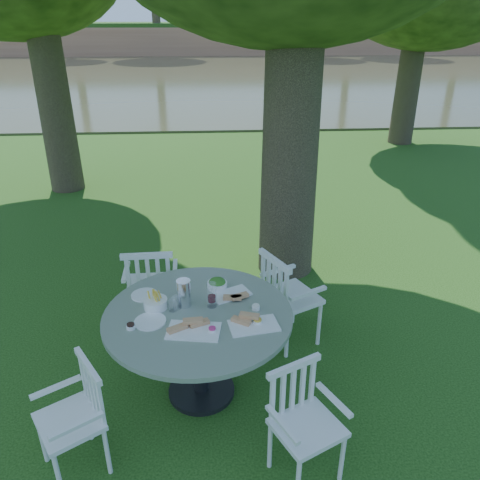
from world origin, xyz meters
name	(u,v)px	position (x,y,z in m)	size (l,w,h in m)	color
ground	(241,321)	(0.00, 0.00, 0.00)	(140.00, 140.00, 0.00)	#11370B
table	(199,328)	(-0.41, -1.02, 0.67)	(1.48, 1.48, 0.81)	black
chair_ne	(284,293)	(0.37, -0.37, 0.56)	(0.62, 0.63, 0.95)	white
chair_nw	(151,284)	(-0.89, -0.12, 0.55)	(0.49, 0.46, 0.94)	white
chair_sw	(80,410)	(-1.21, -1.65, 0.49)	(0.56, 0.57, 0.83)	white
chair_se	(300,413)	(0.28, -1.78, 0.49)	(0.55, 0.54, 0.83)	white
tableware	(191,303)	(-0.46, -0.94, 0.86)	(1.17, 0.83, 0.23)	white
river	(212,76)	(0.00, 23.00, 0.00)	(100.00, 28.00, 0.12)	#393B23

